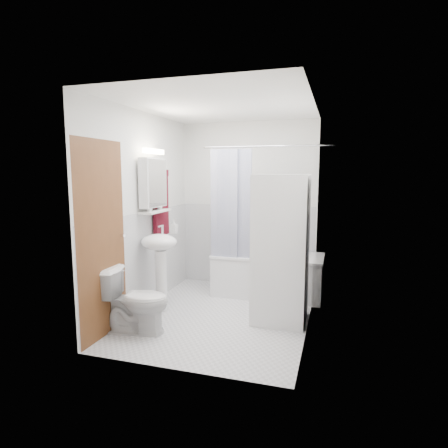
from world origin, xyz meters
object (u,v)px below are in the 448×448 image
(bathtub, at_px, (268,272))
(sink, at_px, (160,254))
(toilet, at_px, (136,301))
(washer_dryer, at_px, (281,249))

(bathtub, bearing_deg, sink, -138.96)
(toilet, bearing_deg, washer_dryer, -71.24)
(bathtub, height_order, washer_dryer, washer_dryer)
(washer_dryer, bearing_deg, bathtub, 108.77)
(bathtub, height_order, toilet, toilet)
(sink, xyz_separation_m, washer_dryer, (1.43, 0.14, 0.12))
(sink, height_order, toilet, sink)
(sink, bearing_deg, bathtub, 41.04)
(bathtub, distance_m, toilet, 1.97)
(bathtub, relative_size, toilet, 2.12)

